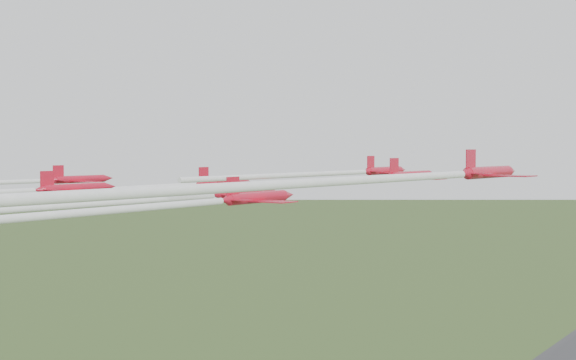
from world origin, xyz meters
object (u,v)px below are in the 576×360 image
Objects in this scene: jet_lead at (346,172)px; jet_row4_right at (92,212)px; jet_row3_left at (15,182)px; jet_row2_left at (171,186)px; jet_row3_mid at (140,201)px; jet_row2_right at (348,180)px; jet_row3_right at (391,178)px.

jet_lead is 53.16m from jet_row4_right.
jet_lead is at bearing 45.22° from jet_row3_left.
jet_row3_left is (-14.23, -13.00, 0.66)m from jet_row2_left.
jet_row3_left is 0.73× the size of jet_row3_mid.
jet_lead reaches higher than jet_row2_left.
jet_lead is 0.82× the size of jet_row2_right.
jet_lead is at bearing 124.68° from jet_row2_right.
jet_row3_left is at bearing -160.69° from jet_row2_right.
jet_row3_right reaches higher than jet_row3_left.
jet_row3_mid is at bearing -6.87° from jet_row3_left.
jet_lead is 0.70× the size of jet_row3_right.
jet_row3_right is (56.03, -7.85, 1.88)m from jet_row3_left.
jet_lead is at bearing 128.86° from jet_row3_right.
jet_row3_left is at bearing 150.07° from jet_row4_right.
jet_row3_mid is (-4.63, -32.73, -2.04)m from jet_lead.
jet_row4_right is at bearing -125.29° from jet_row3_right.
jet_row3_left reaches higher than jet_row2_left.
jet_row4_right is (10.08, -52.19, -1.20)m from jet_lead.
jet_row3_left is (-31.81, -27.14, -1.01)m from jet_lead.
jet_row4_right is (27.65, -38.04, 0.47)m from jet_row2_left.
jet_lead is at bearing 38.65° from jet_row2_left.
jet_row2_left is at bearing 128.53° from jet_row3_mid.
jet_row4_right is (41.88, -25.05, -0.19)m from jet_row3_left.
jet_row3_mid is 29.10m from jet_row3_right.
jet_row4_right is (14.71, -19.46, 0.84)m from jet_row3_mid.
jet_row3_mid is at bearing 128.04° from jet_row4_right.
jet_row2_left is at bearing 126.96° from jet_row4_right.
jet_lead reaches higher than jet_row2_right.
jet_row3_right is at bearing -3.23° from jet_row3_left.
jet_row3_left is (-41.23, -11.16, -0.82)m from jet_row2_right.
jet_row2_right is 0.92× the size of jet_row3_mid.
jet_lead is 33.12m from jet_row3_mid.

